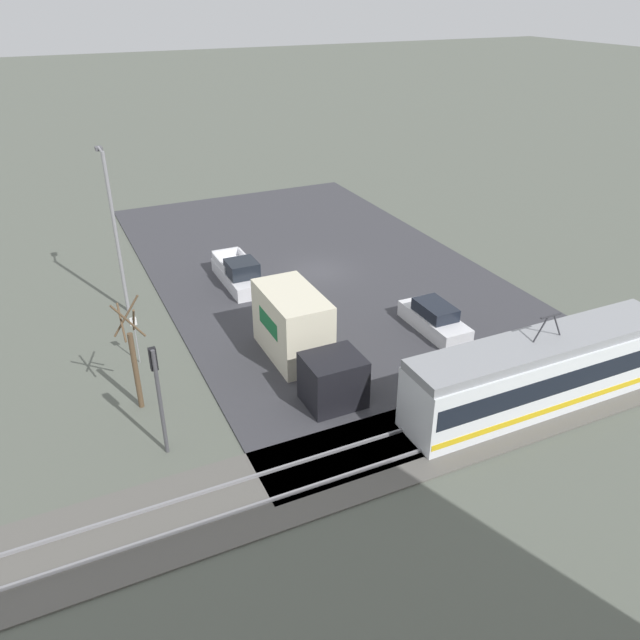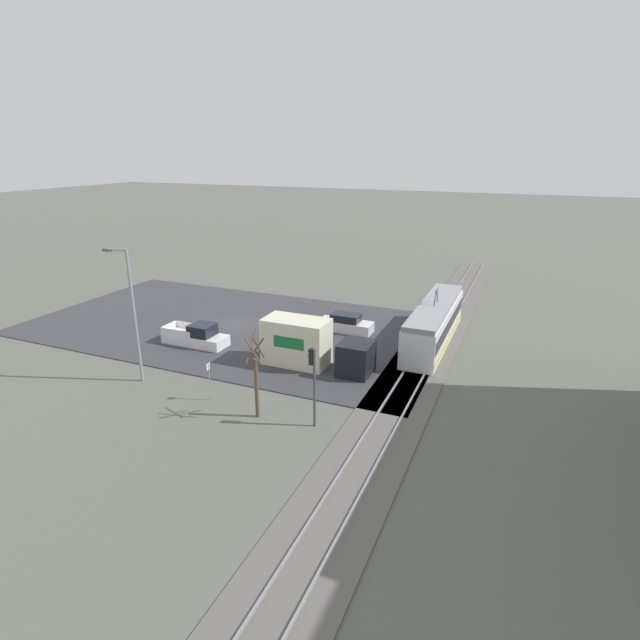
# 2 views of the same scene
# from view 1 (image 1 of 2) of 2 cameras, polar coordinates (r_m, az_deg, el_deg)

# --- Properties ---
(ground_plane) EXTENTS (320.00, 320.00, 0.00)m
(ground_plane) POSITION_cam_1_polar(r_m,az_deg,el_deg) (41.32, -0.18, 4.37)
(ground_plane) COLOR #565B51
(road_surface) EXTENTS (20.60, 36.91, 0.08)m
(road_surface) POSITION_cam_1_polar(r_m,az_deg,el_deg) (41.30, -0.18, 4.42)
(road_surface) COLOR #38383D
(road_surface) RESTS_ON ground
(rail_bed) EXTENTS (71.93, 4.40, 0.22)m
(rail_bed) POSITION_cam_1_polar(r_m,az_deg,el_deg) (28.57, 14.87, -8.66)
(rail_bed) COLOR #5B5954
(rail_bed) RESTS_ON ground
(light_rail_tram) EXTENTS (13.11, 2.63, 4.46)m
(light_rail_tram) POSITION_cam_1_polar(r_m,az_deg,el_deg) (29.30, 19.46, -4.50)
(light_rail_tram) COLOR white
(light_rail_tram) RESTS_ON ground
(box_truck) EXTENTS (2.58, 8.17, 3.45)m
(box_truck) POSITION_cam_1_polar(r_m,az_deg,el_deg) (30.38, -1.71, -1.51)
(box_truck) COLOR black
(box_truck) RESTS_ON ground
(pickup_truck) EXTENTS (1.95, 5.45, 1.80)m
(pickup_truck) POSITION_cam_1_polar(r_m,az_deg,el_deg) (39.52, -7.40, 4.17)
(pickup_truck) COLOR silver
(pickup_truck) RESTS_ON ground
(sedan_car_0) EXTENTS (1.76, 4.71, 1.57)m
(sedan_car_0) POSITION_cam_1_polar(r_m,az_deg,el_deg) (34.47, 10.41, 0.07)
(sedan_car_0) COLOR silver
(sedan_car_0) RESTS_ON ground
(traffic_light_pole) EXTENTS (0.28, 0.47, 4.82)m
(traffic_light_pole) POSITION_cam_1_polar(r_m,az_deg,el_deg) (24.92, -14.62, -5.91)
(traffic_light_pole) COLOR #47474C
(traffic_light_pole) RESTS_ON ground
(street_tree) EXTENTS (1.26, 1.05, 5.38)m
(street_tree) POSITION_cam_1_polar(r_m,az_deg,el_deg) (28.21, -16.63, -3.55)
(street_tree) COLOR brown
(street_tree) RESTS_ON ground
(street_lamp_near_crossing) EXTENTS (0.36, 1.95, 9.24)m
(street_lamp_near_crossing) POSITION_cam_1_polar(r_m,az_deg,el_deg) (36.22, -18.33, 8.34)
(street_lamp_near_crossing) COLOR gray
(street_lamp_near_crossing) RESTS_ON ground
(no_parking_sign) EXTENTS (0.32, 0.08, 2.55)m
(no_parking_sign) POSITION_cam_1_polar(r_m,az_deg,el_deg) (32.02, -16.50, -1.39)
(no_parking_sign) COLOR gray
(no_parking_sign) RESTS_ON ground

